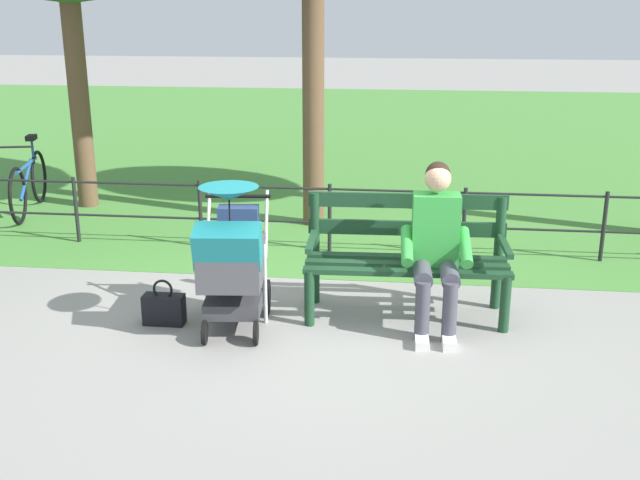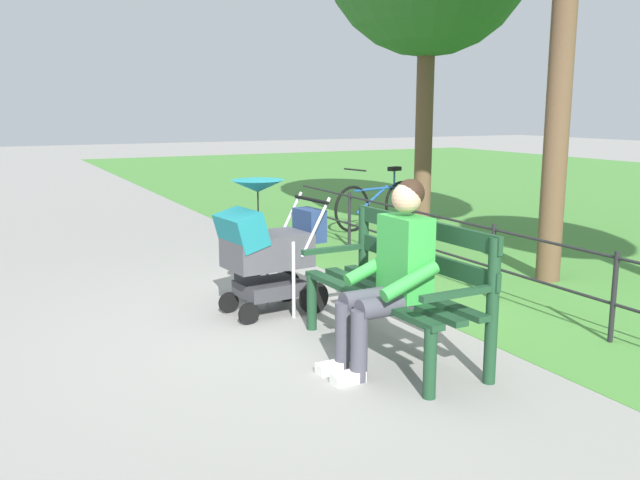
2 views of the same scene
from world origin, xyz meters
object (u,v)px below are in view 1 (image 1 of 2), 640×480
object	(u,v)px
person_on_bench	(436,242)
park_bench	(406,251)
bicycle	(29,183)
stroller	(232,256)
handbag	(164,309)

from	to	relation	value
person_on_bench	park_bench	bearing A→B (deg)	-45.30
bicycle	person_on_bench	bearing A→B (deg)	149.25
park_bench	person_on_bench	size ratio (longest dim) A/B	1.27
stroller	handbag	size ratio (longest dim) A/B	3.11
person_on_bench	handbag	world-z (taller)	person_on_bench
handbag	bicycle	size ratio (longest dim) A/B	0.23
person_on_bench	handbag	xyz separation A→B (m)	(2.10, 0.23, -0.55)
park_bench	handbag	size ratio (longest dim) A/B	4.37
park_bench	bicycle	world-z (taller)	park_bench
handbag	bicycle	world-z (taller)	bicycle
person_on_bench	handbag	size ratio (longest dim) A/B	3.45
park_bench	bicycle	size ratio (longest dim) A/B	1.00
park_bench	handbag	world-z (taller)	park_bench
person_on_bench	bicycle	world-z (taller)	person_on_bench
handbag	stroller	bearing A→B (deg)	176.52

